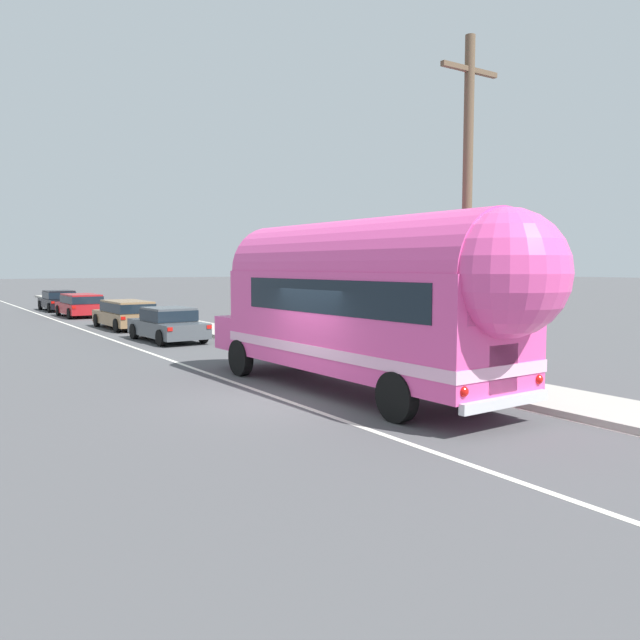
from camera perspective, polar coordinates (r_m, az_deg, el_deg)
name	(u,v)px	position (r m, az deg, el deg)	size (l,w,h in m)	color
ground_plane	(286,401)	(14.44, -3.06, -7.25)	(300.00, 300.00, 0.00)	#4C4C4F
lane_markings	(171,342)	(25.93, -13.25, -1.95)	(3.88, 80.00, 0.01)	silver
sidewalk_slab	(264,340)	(25.39, -5.03, -1.82)	(2.22, 90.00, 0.15)	#ADA89E
utility_pole	(467,208)	(16.03, 13.07, 9.73)	(1.80, 0.24, 8.50)	brown
painted_bus	(370,298)	(14.71, 4.49, 2.03)	(2.81, 10.96, 4.12)	#EA4C9E
car_lead	(168,323)	(26.27, -13.50, -0.27)	(2.07, 4.43, 1.37)	#474C51
car_second	(126,313)	(31.93, -17.05, 0.65)	(1.99, 4.82, 1.37)	olive
car_third	(81,304)	(40.26, -20.72, 1.39)	(2.05, 4.43, 1.37)	#A5191E
car_fourth	(59,300)	(46.44, -22.41, 1.70)	(2.00, 4.72, 1.37)	black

